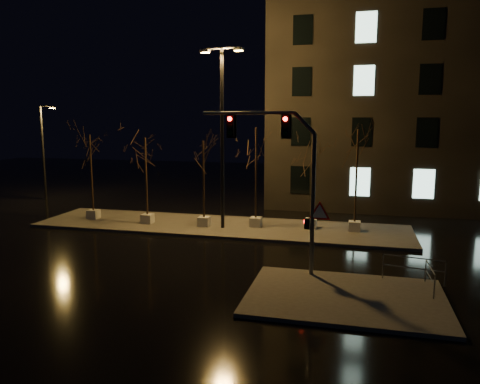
# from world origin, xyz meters

# --- Properties ---
(ground) EXTENTS (90.00, 90.00, 0.00)m
(ground) POSITION_xyz_m (0.00, 0.00, 0.00)
(ground) COLOR black
(ground) RESTS_ON ground
(median) EXTENTS (22.00, 5.00, 0.15)m
(median) POSITION_xyz_m (0.00, 6.00, 0.07)
(median) COLOR #42403B
(median) RESTS_ON ground
(sidewalk_corner) EXTENTS (7.00, 5.00, 0.15)m
(sidewalk_corner) POSITION_xyz_m (7.50, -3.50, 0.07)
(sidewalk_corner) COLOR #42403B
(sidewalk_corner) RESTS_ON ground
(building) EXTENTS (25.00, 12.00, 15.00)m
(building) POSITION_xyz_m (14.00, 18.00, 7.50)
(building) COLOR black
(building) RESTS_ON ground
(tree_0) EXTENTS (1.80, 1.80, 5.38)m
(tree_0) POSITION_xyz_m (-8.24, 5.85, 4.23)
(tree_0) COLOR beige
(tree_0) RESTS_ON median
(tree_1) EXTENTS (1.80, 1.80, 5.27)m
(tree_1) POSITION_xyz_m (-4.37, 5.47, 4.15)
(tree_1) COLOR beige
(tree_1) RESTS_ON median
(tree_2) EXTENTS (1.80, 1.80, 5.11)m
(tree_2) POSITION_xyz_m (-0.82, 5.55, 4.03)
(tree_2) COLOR beige
(tree_2) RESTS_ON median
(tree_3) EXTENTS (1.80, 1.80, 5.90)m
(tree_3) POSITION_xyz_m (2.15, 6.15, 4.62)
(tree_3) COLOR beige
(tree_3) RESTS_ON median
(tree_4) EXTENTS (1.80, 1.80, 4.94)m
(tree_4) POSITION_xyz_m (5.30, 6.56, 3.90)
(tree_4) COLOR beige
(tree_4) RESTS_ON median
(tree_5) EXTENTS (1.80, 1.80, 5.82)m
(tree_5) POSITION_xyz_m (7.75, 6.46, 4.56)
(tree_5) COLOR beige
(tree_5) RESTS_ON median
(traffic_signal_mast) EXTENTS (5.36, 0.33, 6.55)m
(traffic_signal_mast) POSITION_xyz_m (5.03, -1.46, 4.45)
(traffic_signal_mast) COLOR #55585C
(traffic_signal_mast) RESTS_ON sidewalk_corner
(streetlight_main) EXTENTS (2.52, 0.66, 10.08)m
(streetlight_main) POSITION_xyz_m (0.35, 5.43, 5.97)
(streetlight_main) COLOR black
(streetlight_main) RESTS_ON median
(streetlight_far) EXTENTS (1.45, 0.32, 7.36)m
(streetlight_far) POSITION_xyz_m (-16.04, 11.92, 4.05)
(streetlight_far) COLOR black
(streetlight_far) RESTS_ON ground
(guard_rail_a) EXTENTS (2.28, 0.46, 1.00)m
(guard_rail_a) POSITION_xyz_m (10.00, -1.50, 0.80)
(guard_rail_a) COLOR #55585C
(guard_rail_a) RESTS_ON sidewalk_corner
(guard_rail_b) EXTENTS (0.10, 1.86, 0.88)m
(guard_rail_b) POSITION_xyz_m (10.50, -2.19, 0.72)
(guard_rail_b) COLOR #55585C
(guard_rail_b) RESTS_ON sidewalk_corner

